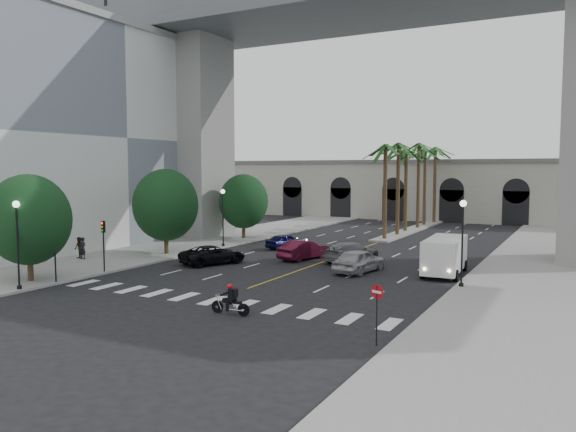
% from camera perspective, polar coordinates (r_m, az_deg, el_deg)
% --- Properties ---
extents(ground, '(140.00, 140.00, 0.00)m').
position_cam_1_polar(ground, '(32.54, -6.05, -8.00)').
color(ground, black).
rests_on(ground, ground).
extents(sidewalk_left, '(8.00, 100.00, 0.15)m').
position_cam_1_polar(sidewalk_left, '(53.19, -10.41, -2.97)').
color(sidewalk_left, gray).
rests_on(sidewalk_left, ground).
extents(sidewalk_right, '(8.00, 100.00, 0.15)m').
position_cam_1_polar(sidewalk_right, '(41.97, 23.85, -5.38)').
color(sidewalk_right, gray).
rests_on(sidewalk_right, ground).
extents(median, '(2.00, 24.00, 0.20)m').
position_cam_1_polar(median, '(67.06, 12.44, -1.39)').
color(median, gray).
rests_on(median, ground).
extents(building_left, '(16.50, 32.50, 20.60)m').
position_cam_1_polar(building_left, '(59.00, -21.67, 7.50)').
color(building_left, silver).
rests_on(building_left, ground).
extents(pier_building, '(71.00, 10.50, 8.50)m').
position_cam_1_polar(pier_building, '(83.24, 15.65, 2.61)').
color(pier_building, beige).
rests_on(pier_building, ground).
extents(bridge, '(75.00, 13.00, 26.00)m').
position_cam_1_polar(bridge, '(51.62, 11.66, 17.37)').
color(bridge, gray).
rests_on(bridge, ground).
extents(palm_a, '(3.20, 3.20, 10.30)m').
position_cam_1_polar(palm_a, '(57.14, 9.89, 6.64)').
color(palm_a, '#47331E').
rests_on(palm_a, ground).
extents(palm_b, '(3.20, 3.20, 10.60)m').
position_cam_1_polar(palm_b, '(60.93, 11.17, 6.76)').
color(palm_b, '#47331E').
rests_on(palm_b, ground).
extents(palm_c, '(3.20, 3.20, 10.10)m').
position_cam_1_polar(palm_c, '(64.84, 11.94, 6.22)').
color(palm_c, '#47331E').
rests_on(palm_c, ground).
extents(palm_d, '(3.20, 3.20, 10.90)m').
position_cam_1_polar(palm_d, '(68.62, 13.16, 6.72)').
color(palm_d, '#47331E').
rests_on(palm_d, ground).
extents(palm_e, '(3.20, 3.20, 10.40)m').
position_cam_1_polar(palm_e, '(72.54, 13.78, 6.24)').
color(palm_e, '#47331E').
rests_on(palm_e, ground).
extents(palm_f, '(3.20, 3.20, 10.70)m').
position_cam_1_polar(palm_f, '(76.36, 14.75, 6.35)').
color(palm_f, '#47331E').
rests_on(palm_f, ground).
extents(street_tree_near, '(5.20, 5.20, 6.89)m').
position_cam_1_polar(street_tree_near, '(38.73, -24.85, -0.34)').
color(street_tree_near, '#382616').
rests_on(street_tree_near, ground).
extents(street_tree_mid, '(5.44, 5.44, 7.21)m').
position_cam_1_polar(street_tree_mid, '(47.68, -12.33, 1.10)').
color(street_tree_mid, '#382616').
rests_on(street_tree_mid, ground).
extents(street_tree_far, '(5.04, 5.04, 6.68)m').
position_cam_1_polar(street_tree_far, '(57.35, -4.54, 1.49)').
color(street_tree_far, '#382616').
rests_on(street_tree_far, ground).
extents(lamp_post_left_near, '(0.40, 0.40, 5.35)m').
position_cam_1_polar(lamp_post_left_near, '(36.34, -25.79, -1.95)').
color(lamp_post_left_near, black).
rests_on(lamp_post_left_near, ground).
extents(lamp_post_left_far, '(0.40, 0.40, 5.35)m').
position_cam_1_polar(lamp_post_left_far, '(51.53, -6.63, 0.35)').
color(lamp_post_left_far, black).
rests_on(lamp_post_left_far, ground).
extents(lamp_post_right, '(0.40, 0.40, 5.35)m').
position_cam_1_polar(lamp_post_right, '(35.08, 17.30, -1.92)').
color(lamp_post_right, black).
rests_on(lamp_post_right, ground).
extents(traffic_signal_near, '(0.25, 0.18, 3.65)m').
position_cam_1_polar(traffic_signal_near, '(37.87, -22.61, -2.67)').
color(traffic_signal_near, black).
rests_on(traffic_signal_near, ground).
extents(traffic_signal_far, '(0.25, 0.18, 3.65)m').
position_cam_1_polar(traffic_signal_far, '(40.50, -18.24, -2.08)').
color(traffic_signal_far, black).
rests_on(traffic_signal_far, ground).
extents(motorcycle_rider, '(2.15, 0.58, 1.55)m').
position_cam_1_polar(motorcycle_rider, '(28.15, -5.78, -8.56)').
color(motorcycle_rider, black).
rests_on(motorcycle_rider, ground).
extents(car_a, '(2.64, 5.10, 1.66)m').
position_cam_1_polar(car_a, '(39.50, 7.20, -4.51)').
color(car_a, '#A1A2A6').
rests_on(car_a, ground).
extents(car_b, '(2.77, 4.96, 1.55)m').
position_cam_1_polar(car_b, '(44.74, 1.61, -3.45)').
color(car_b, '#470E21').
rests_on(car_b, ground).
extents(car_c, '(4.28, 5.61, 1.42)m').
position_cam_1_polar(car_c, '(42.99, -7.62, -3.92)').
color(car_c, black).
rests_on(car_c, ground).
extents(car_d, '(3.57, 5.71, 1.54)m').
position_cam_1_polar(car_d, '(43.86, 6.45, -3.65)').
color(car_d, slate).
rests_on(car_d, ground).
extents(car_e, '(2.65, 4.25, 1.35)m').
position_cam_1_polar(car_e, '(50.86, -0.27, -2.56)').
color(car_e, '#0E0D3E').
rests_on(car_e, ground).
extents(cargo_van, '(2.65, 6.01, 2.51)m').
position_cam_1_polar(cargo_van, '(39.62, 15.63, -3.79)').
color(cargo_van, white).
rests_on(cargo_van, ground).
extents(pedestrian_a, '(0.63, 0.43, 1.70)m').
position_cam_1_polar(pedestrian_a, '(46.88, -20.14, -3.09)').
color(pedestrian_a, black).
rests_on(pedestrian_a, sidewalk_left).
extents(pedestrian_b, '(0.98, 0.85, 1.72)m').
position_cam_1_polar(pedestrian_b, '(47.01, -20.44, -3.06)').
color(pedestrian_b, black).
rests_on(pedestrian_b, sidewalk_left).
extents(do_not_enter_sign, '(0.59, 0.26, 2.55)m').
position_cam_1_polar(do_not_enter_sign, '(23.26, 9.02, -8.54)').
color(do_not_enter_sign, black).
rests_on(do_not_enter_sign, ground).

